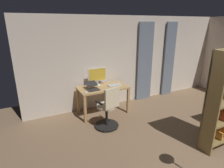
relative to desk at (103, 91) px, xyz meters
The scene contains 10 objects.
back_room_partition 1.38m from the desk, 157.22° to the right, with size 6.25×0.10×2.51m, color beige.
curtain_left_panel 2.57m from the desk, behind, with size 0.40×0.06×2.35m, color slate.
curtain_right_panel 1.68m from the desk, 166.60° to the right, with size 0.51×0.06×2.35m, color slate.
desk is the anchor object (origin of this frame).
office_chair 0.79m from the desk, 74.99° to the left, with size 0.56×0.56×1.00m.
computer_monitor 0.44m from the desk, 72.14° to the right, with size 0.50×0.18×0.47m.
computer_keyboard 0.34m from the desk, behind, with size 0.37×0.14×0.02m, color #B7BCC1.
laptop 0.35m from the desk, 10.05° to the left, with size 0.31×0.36×0.17m.
computer_mouse 0.61m from the desk, 25.01° to the left, with size 0.06×0.10×0.04m, color white.
bookshelf 2.71m from the desk, 122.83° to the left, with size 0.80×0.30×1.94m.
Camera 1 is at (2.92, 1.33, 2.31)m, focal length 29.89 mm.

